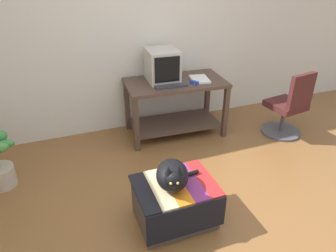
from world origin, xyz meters
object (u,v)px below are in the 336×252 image
(keyboard, at_px, (171,85))
(office_chair, at_px, (289,108))
(book, at_px, (200,79))
(desk, at_px, (175,98))
(stapler, at_px, (194,82))
(tv_monitor, at_px, (162,66))
(ottoman_with_blanket, at_px, (175,202))
(cat, at_px, (173,175))

(keyboard, height_order, office_chair, office_chair)
(keyboard, bearing_deg, book, 11.95)
(desk, height_order, keyboard, keyboard)
(office_chair, relative_size, stapler, 8.09)
(desk, bearing_deg, office_chair, -19.63)
(keyboard, bearing_deg, tv_monitor, 98.50)
(stapler, bearing_deg, book, 6.62)
(book, height_order, ottoman_with_blanket, book)
(tv_monitor, distance_m, book, 0.50)
(book, xyz_separation_m, cat, (-0.93, -1.45, -0.22))
(desk, xyz_separation_m, stapler, (0.18, -0.17, 0.26))
(office_chair, bearing_deg, desk, -31.24)
(office_chair, bearing_deg, book, -33.96)
(ottoman_with_blanket, distance_m, office_chair, 2.16)
(ottoman_with_blanket, xyz_separation_m, office_chair, (1.95, 0.93, 0.18))
(ottoman_with_blanket, distance_m, stapler, 1.63)
(desk, xyz_separation_m, keyboard, (-0.12, -0.14, 0.25))
(desk, bearing_deg, ottoman_with_blanket, -108.34)
(desk, xyz_separation_m, office_chair, (1.35, -0.57, -0.11))
(cat, xyz_separation_m, stapler, (0.81, 1.35, 0.23))
(keyboard, height_order, ottoman_with_blanket, keyboard)
(tv_monitor, bearing_deg, ottoman_with_blanket, -102.60)
(stapler, bearing_deg, ottoman_with_blanket, -154.69)
(book, bearing_deg, stapler, -129.24)
(tv_monitor, xyz_separation_m, keyboard, (0.03, -0.23, -0.18))
(keyboard, distance_m, cat, 1.48)
(tv_monitor, xyz_separation_m, office_chair, (1.50, -0.66, -0.54))
(office_chair, bearing_deg, stapler, -27.15)
(desk, distance_m, tv_monitor, 0.46)
(tv_monitor, relative_size, stapler, 3.98)
(book, height_order, stapler, stapler)
(desk, relative_size, office_chair, 1.44)
(keyboard, xyz_separation_m, book, (0.42, 0.08, -0.00))
(desk, distance_m, office_chair, 1.47)
(keyboard, xyz_separation_m, stapler, (0.30, -0.03, 0.01))
(tv_monitor, height_order, stapler, tv_monitor)
(keyboard, xyz_separation_m, cat, (-0.51, -1.38, -0.22))
(ottoman_with_blanket, height_order, office_chair, office_chair)
(keyboard, height_order, book, keyboard)
(desk, relative_size, cat, 2.76)
(ottoman_with_blanket, distance_m, cat, 0.32)
(tv_monitor, distance_m, ottoman_with_blanket, 1.80)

